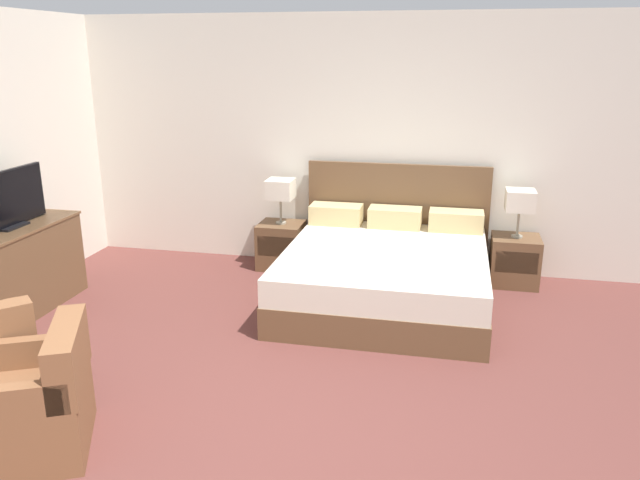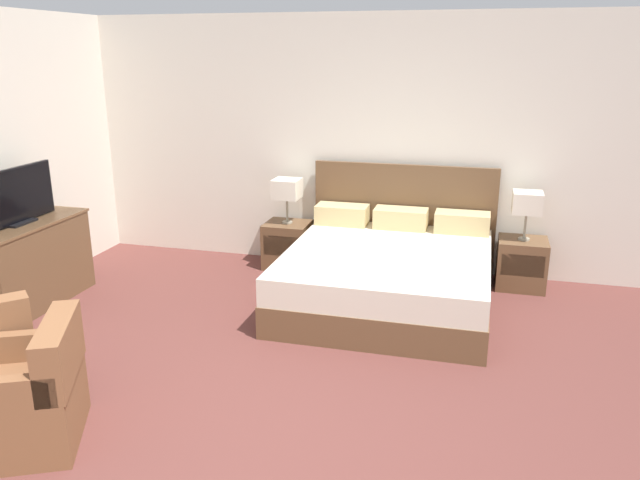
{
  "view_description": "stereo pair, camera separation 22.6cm",
  "coord_description": "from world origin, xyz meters",
  "px_view_note": "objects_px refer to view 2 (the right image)",
  "views": [
    {
      "loc": [
        0.97,
        -2.87,
        2.26
      ],
      "look_at": [
        -0.09,
        1.98,
        0.75
      ],
      "focal_mm": 35.0,
      "sensor_mm": 36.0,
      "label": 1
    },
    {
      "loc": [
        1.19,
        -2.82,
        2.26
      ],
      "look_at": [
        -0.09,
        1.98,
        0.75
      ],
      "focal_mm": 35.0,
      "sensor_mm": 36.0,
      "label": 2
    }
  ],
  "objects_px": {
    "bed": "(389,272)",
    "table_lamp_right": "(527,203)",
    "nightstand_right": "(521,264)",
    "dresser": "(27,263)",
    "table_lamp_left": "(287,189)",
    "nightstand_left": "(288,245)",
    "armchair_companion": "(24,399)",
    "tv": "(15,197)"
  },
  "relations": [
    {
      "from": "nightstand_left",
      "to": "table_lamp_right",
      "type": "xyz_separation_m",
      "value": [
        2.42,
        0.0,
        0.61
      ]
    },
    {
      "from": "dresser",
      "to": "bed",
      "type": "bearing_deg",
      "value": 16.07
    },
    {
      "from": "bed",
      "to": "nightstand_right",
      "type": "relative_size",
      "value": 4.14
    },
    {
      "from": "bed",
      "to": "nightstand_right",
      "type": "xyz_separation_m",
      "value": [
        1.21,
        0.71,
        -0.05
      ]
    },
    {
      "from": "nightstand_right",
      "to": "bed",
      "type": "bearing_deg",
      "value": -149.48
    },
    {
      "from": "table_lamp_left",
      "to": "armchair_companion",
      "type": "bearing_deg",
      "value": -98.85
    },
    {
      "from": "bed",
      "to": "armchair_companion",
      "type": "distance_m",
      "value": 3.24
    },
    {
      "from": "bed",
      "to": "table_lamp_left",
      "type": "distance_m",
      "value": 1.52
    },
    {
      "from": "bed",
      "to": "table_lamp_right",
      "type": "bearing_deg",
      "value": 30.57
    },
    {
      "from": "nightstand_right",
      "to": "tv",
      "type": "height_order",
      "value": "tv"
    },
    {
      "from": "nightstand_right",
      "to": "table_lamp_left",
      "type": "bearing_deg",
      "value": 179.97
    },
    {
      "from": "nightstand_right",
      "to": "table_lamp_left",
      "type": "height_order",
      "value": "table_lamp_left"
    },
    {
      "from": "table_lamp_left",
      "to": "dresser",
      "type": "distance_m",
      "value": 2.6
    },
    {
      "from": "bed",
      "to": "table_lamp_right",
      "type": "xyz_separation_m",
      "value": [
        1.21,
        0.72,
        0.57
      ]
    },
    {
      "from": "table_lamp_left",
      "to": "dresser",
      "type": "relative_size",
      "value": 0.38
    },
    {
      "from": "tv",
      "to": "table_lamp_left",
      "type": "bearing_deg",
      "value": 40.21
    },
    {
      "from": "nightstand_left",
      "to": "table_lamp_right",
      "type": "height_order",
      "value": "table_lamp_right"
    },
    {
      "from": "armchair_companion",
      "to": "table_lamp_right",
      "type": "bearing_deg",
      "value": 49.31
    },
    {
      "from": "table_lamp_left",
      "to": "armchair_companion",
      "type": "distance_m",
      "value": 3.53
    },
    {
      "from": "table_lamp_right",
      "to": "nightstand_right",
      "type": "bearing_deg",
      "value": -90.0
    },
    {
      "from": "nightstand_left",
      "to": "dresser",
      "type": "distance_m",
      "value": 2.56
    },
    {
      "from": "nightstand_right",
      "to": "armchair_companion",
      "type": "distance_m",
      "value": 4.54
    },
    {
      "from": "nightstand_right",
      "to": "table_lamp_right",
      "type": "height_order",
      "value": "table_lamp_right"
    },
    {
      "from": "nightstand_left",
      "to": "table_lamp_left",
      "type": "bearing_deg",
      "value": 90.0
    },
    {
      "from": "tv",
      "to": "armchair_companion",
      "type": "relative_size",
      "value": 1.02
    },
    {
      "from": "table_lamp_left",
      "to": "nightstand_left",
      "type": "bearing_deg",
      "value": -90.0
    },
    {
      "from": "dresser",
      "to": "armchair_companion",
      "type": "height_order",
      "value": "dresser"
    },
    {
      "from": "nightstand_left",
      "to": "armchair_companion",
      "type": "bearing_deg",
      "value": -98.85
    },
    {
      "from": "bed",
      "to": "tv",
      "type": "bearing_deg",
      "value": -163.41
    },
    {
      "from": "nightstand_right",
      "to": "armchair_companion",
      "type": "xyz_separation_m",
      "value": [
        -2.96,
        -3.44,
        0.04
      ]
    },
    {
      "from": "armchair_companion",
      "to": "nightstand_right",
      "type": "bearing_deg",
      "value": 49.3
    },
    {
      "from": "nightstand_left",
      "to": "tv",
      "type": "relative_size",
      "value": 0.52
    },
    {
      "from": "bed",
      "to": "tv",
      "type": "xyz_separation_m",
      "value": [
        -3.18,
        -0.95,
        0.74
      ]
    },
    {
      "from": "table_lamp_left",
      "to": "armchair_companion",
      "type": "xyz_separation_m",
      "value": [
        -0.54,
        -3.44,
        -0.57
      ]
    },
    {
      "from": "nightstand_right",
      "to": "table_lamp_left",
      "type": "relative_size",
      "value": 1.03
    },
    {
      "from": "table_lamp_right",
      "to": "armchair_companion",
      "type": "xyz_separation_m",
      "value": [
        -2.96,
        -3.44,
        -0.57
      ]
    },
    {
      "from": "table_lamp_right",
      "to": "dresser",
      "type": "distance_m",
      "value": 4.71
    },
    {
      "from": "nightstand_left",
      "to": "tv",
      "type": "bearing_deg",
      "value": -139.82
    },
    {
      "from": "nightstand_right",
      "to": "table_lamp_right",
      "type": "distance_m",
      "value": 0.61
    },
    {
      "from": "nightstand_left",
      "to": "dresser",
      "type": "bearing_deg",
      "value": -140.38
    },
    {
      "from": "table_lamp_left",
      "to": "tv",
      "type": "relative_size",
      "value": 0.51
    },
    {
      "from": "nightstand_left",
      "to": "bed",
      "type": "bearing_deg",
      "value": -30.52
    }
  ]
}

